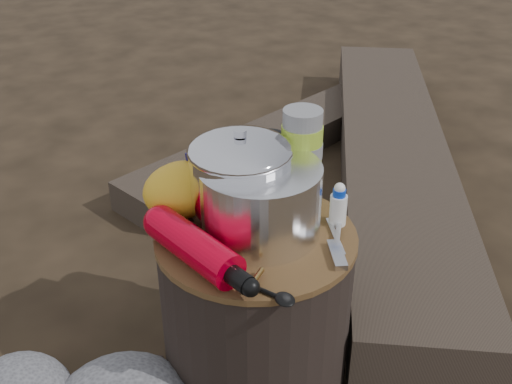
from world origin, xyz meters
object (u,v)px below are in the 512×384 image
log_main (392,159)px  thermos (301,159)px  camping_pot (241,182)px  travel_mug (267,166)px  stump (256,306)px  fuel_bottle (194,247)px

log_main → thermos: size_ratio=9.36×
log_main → thermos: thermos is taller
camping_pot → travel_mug: 0.15m
log_main → stump: bearing=-111.9°
thermos → travel_mug: 0.10m
stump → fuel_bottle: size_ratio=1.40×
log_main → travel_mug: size_ratio=15.13×
fuel_bottle → stump: bearing=-3.2°
stump → camping_pot: camping_pot is taller
fuel_bottle → thermos: size_ratio=1.34×
log_main → fuel_bottle: 1.21m
stump → fuel_bottle: 0.27m
fuel_bottle → log_main: bearing=17.5°
camping_pot → thermos: thermos is taller
travel_mug → camping_pot: bearing=-141.3°
stump → fuel_bottle: bearing=-170.9°
thermos → travel_mug: size_ratio=1.62×
camping_pot → fuel_bottle: 0.17m
log_main → travel_mug: travel_mug is taller
log_main → thermos: 0.96m
camping_pot → thermos: size_ratio=0.94×
stump → log_main: 1.03m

